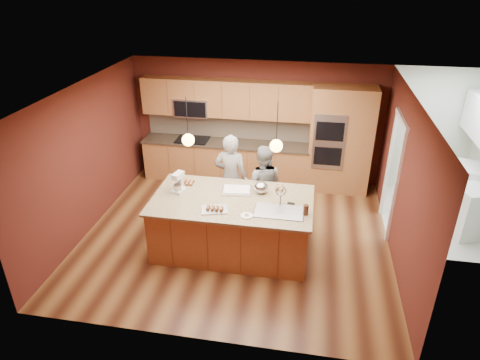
% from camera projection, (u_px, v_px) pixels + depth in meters
% --- Properties ---
extents(floor, '(5.50, 5.50, 0.00)m').
position_uv_depth(floor, '(236.00, 235.00, 7.93)').
color(floor, '#452213').
rests_on(floor, ground).
extents(ceiling, '(5.50, 5.50, 0.00)m').
position_uv_depth(ceiling, '(235.00, 92.00, 6.70)').
color(ceiling, silver).
rests_on(ceiling, ground).
extents(wall_back, '(5.50, 0.00, 5.50)m').
position_uv_depth(wall_back, '(256.00, 122.00, 9.51)').
color(wall_back, '#4E1D16').
rests_on(wall_back, ground).
extents(wall_front, '(5.50, 0.00, 5.50)m').
position_uv_depth(wall_front, '(198.00, 258.00, 5.13)').
color(wall_front, '#4E1D16').
rests_on(wall_front, ground).
extents(wall_left, '(0.00, 5.00, 5.00)m').
position_uv_depth(wall_left, '(87.00, 158.00, 7.74)').
color(wall_left, '#4E1D16').
rests_on(wall_left, ground).
extents(wall_right, '(0.00, 5.00, 5.00)m').
position_uv_depth(wall_right, '(403.00, 182.00, 6.89)').
color(wall_right, '#4E1D16').
rests_on(wall_right, ground).
extents(cabinet_run, '(3.74, 0.64, 2.30)m').
position_uv_depth(cabinet_run, '(224.00, 139.00, 9.56)').
color(cabinet_run, '#945A35').
rests_on(cabinet_run, floor).
extents(oven_column, '(1.30, 0.62, 2.30)m').
position_uv_depth(oven_column, '(340.00, 140.00, 9.05)').
color(oven_column, '#945A35').
rests_on(oven_column, floor).
extents(doorway_trim, '(0.08, 1.11, 2.20)m').
position_uv_depth(doorway_trim, '(392.00, 177.00, 7.73)').
color(doorway_trim, white).
rests_on(doorway_trim, wall_right).
extents(pendant_left, '(0.20, 0.20, 0.80)m').
position_uv_depth(pendant_left, '(188.00, 140.00, 6.77)').
color(pendant_left, black).
rests_on(pendant_left, ceiling).
extents(pendant_right, '(0.20, 0.20, 0.80)m').
position_uv_depth(pendant_right, '(276.00, 146.00, 6.56)').
color(pendant_right, black).
rests_on(pendant_right, ceiling).
extents(island, '(2.68, 1.50, 1.37)m').
position_uv_depth(island, '(233.00, 224.00, 7.34)').
color(island, '#945A35').
rests_on(island, floor).
extents(person_left, '(0.66, 0.46, 1.74)m').
position_uv_depth(person_left, '(231.00, 178.00, 8.09)').
color(person_left, black).
rests_on(person_left, floor).
extents(person_right, '(0.78, 0.61, 1.57)m').
position_uv_depth(person_right, '(262.00, 185.00, 8.04)').
color(person_right, slate).
rests_on(person_right, floor).
extents(stand_mixer, '(0.24, 0.29, 0.35)m').
position_uv_depth(stand_mixer, '(178.00, 184.00, 7.30)').
color(stand_mixer, silver).
rests_on(stand_mixer, island).
extents(sheet_cake, '(0.55, 0.44, 0.05)m').
position_uv_depth(sheet_cake, '(237.00, 190.00, 7.37)').
color(sheet_cake, white).
rests_on(sheet_cake, island).
extents(cooling_rack, '(0.47, 0.39, 0.02)m').
position_uv_depth(cooling_rack, '(215.00, 209.00, 6.81)').
color(cooling_rack, '#B5B7BC').
rests_on(cooling_rack, island).
extents(mixing_bowl, '(0.24, 0.24, 0.21)m').
position_uv_depth(mixing_bowl, '(261.00, 188.00, 7.29)').
color(mixing_bowl, '#B0B2B7').
rests_on(mixing_bowl, island).
extents(plate, '(0.20, 0.20, 0.01)m').
position_uv_depth(plate, '(247.00, 216.00, 6.65)').
color(plate, white).
rests_on(plate, island).
extents(tumbler, '(0.08, 0.08, 0.17)m').
position_uv_depth(tumbler, '(306.00, 210.00, 6.66)').
color(tumbler, '#3E1F12').
rests_on(tumbler, island).
extents(phone, '(0.13, 0.08, 0.01)m').
position_uv_depth(phone, '(291.00, 203.00, 6.99)').
color(phone, black).
rests_on(phone, island).
extents(cupcakes_left, '(0.22, 0.22, 0.07)m').
position_uv_depth(cupcakes_left, '(188.00, 182.00, 7.62)').
color(cupcakes_left, tan).
rests_on(cupcakes_left, island).
extents(cupcakes_rack, '(0.29, 0.14, 0.06)m').
position_uv_depth(cupcakes_rack, '(215.00, 208.00, 6.78)').
color(cupcakes_rack, tan).
rests_on(cupcakes_rack, island).
extents(cupcakes_right, '(0.15, 0.22, 0.07)m').
position_uv_depth(cupcakes_right, '(280.00, 187.00, 7.44)').
color(cupcakes_right, tan).
rests_on(cupcakes_right, island).
extents(washer, '(0.75, 0.76, 0.95)m').
position_uv_depth(washer, '(470.00, 212.00, 7.76)').
color(washer, silver).
rests_on(washer, floor).
extents(dryer, '(0.84, 0.86, 1.08)m').
position_uv_depth(dryer, '(463.00, 191.00, 8.33)').
color(dryer, silver).
rests_on(dryer, floor).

